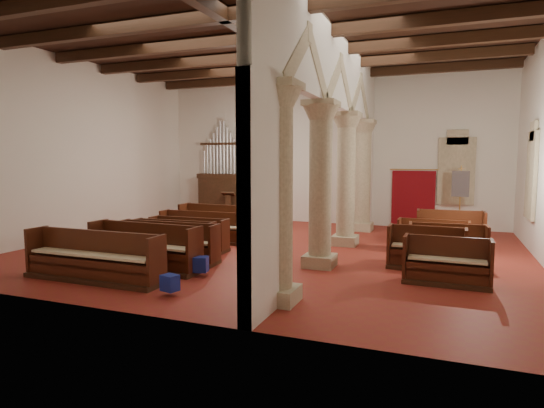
{
  "coord_description": "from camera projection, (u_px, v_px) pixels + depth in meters",
  "views": [
    {
      "loc": [
        4.7,
        -12.29,
        2.71
      ],
      "look_at": [
        -0.24,
        0.5,
        1.3
      ],
      "focal_mm": 30.0,
      "sensor_mm": 36.0,
      "label": 1
    }
  ],
  "objects": [
    {
      "name": "floor",
      "position": [
        274.0,
        250.0,
        13.36
      ],
      "size": [
        14.0,
        14.0,
        0.0
      ],
      "primitive_type": "plane",
      "color": "maroon",
      "rests_on": "ground"
    },
    {
      "name": "tube_heater_b",
      "position": [
        179.0,
        264.0,
        10.96
      ],
      "size": [
        1.13,
        0.4,
        0.11
      ],
      "primitive_type": "cylinder",
      "rotation": [
        0.0,
        1.57,
        0.26
      ],
      "color": "white",
      "rests_on": "floor"
    },
    {
      "name": "nave_pew_3",
      "position": [
        173.0,
        244.0,
        12.62
      ],
      "size": [
        2.47,
        0.75,
        0.97
      ],
      "rotation": [
        0.0,
        0.0,
        0.04
      ],
      "color": "#3B1F13",
      "rests_on": "floor"
    },
    {
      "name": "window_back",
      "position": [
        456.0,
        171.0,
        16.9
      ],
      "size": [
        1.0,
        0.03,
        2.2
      ],
      "primitive_type": "cube",
      "color": "#327158",
      "rests_on": "wall_back"
    },
    {
      "name": "tube_heater_a",
      "position": [
        106.0,
        277.0,
        9.73
      ],
      "size": [
        1.12,
        0.17,
        0.11
      ],
      "primitive_type": "cylinder",
      "rotation": [
        0.0,
        1.57,
        -0.06
      ],
      "color": "silver",
      "rests_on": "floor"
    },
    {
      "name": "nave_pew_5",
      "position": [
        203.0,
        232.0,
        14.63
      ],
      "size": [
        2.99,
        0.72,
        0.97
      ],
      "rotation": [
        0.0,
        0.0,
        0.02
      ],
      "color": "#3B1F13",
      "rests_on": "floor"
    },
    {
      "name": "ceiling",
      "position": [
        274.0,
        40.0,
        12.75
      ],
      "size": [
        14.0,
        14.0,
        0.0
      ],
      "primitive_type": "plane",
      "rotation": [
        3.14,
        0.0,
        0.0
      ],
      "color": "#311A10",
      "rests_on": "wall_back"
    },
    {
      "name": "hymnal_box_b",
      "position": [
        200.0,
        264.0,
        10.4
      ],
      "size": [
        0.41,
        0.36,
        0.35
      ],
      "primitive_type": "cube",
      "rotation": [
        0.0,
        0.0,
        0.24
      ],
      "color": "navy",
      "rests_on": "floor"
    },
    {
      "name": "lectern",
      "position": [
        228.0,
        209.0,
        19.2
      ],
      "size": [
        0.61,
        0.63,
        1.3
      ],
      "rotation": [
        0.0,
        0.0,
        0.25
      ],
      "color": "#3A1E12",
      "rests_on": "floor"
    },
    {
      "name": "dossal_curtain",
      "position": [
        413.0,
        198.0,
        17.48
      ],
      "size": [
        1.8,
        0.07,
        2.17
      ],
      "color": "maroon",
      "rests_on": "floor"
    },
    {
      "name": "aisle_pew_0",
      "position": [
        446.0,
        269.0,
        9.71
      ],
      "size": [
        1.8,
        0.72,
        1.02
      ],
      "rotation": [
        0.0,
        0.0,
        -0.02
      ],
      "color": "#3B1F13",
      "rests_on": "floor"
    },
    {
      "name": "hymnal_box_c",
      "position": [
        279.0,
        244.0,
        13.03
      ],
      "size": [
        0.33,
        0.29,
        0.28
      ],
      "primitive_type": "cube",
      "rotation": [
        0.0,
        0.0,
        -0.28
      ],
      "color": "#161698",
      "rests_on": "floor"
    },
    {
      "name": "pipe_organ",
      "position": [
        223.0,
        188.0,
        19.94
      ],
      "size": [
        2.1,
        0.85,
        4.4
      ],
      "color": "#3B1F13",
      "rests_on": "floor"
    },
    {
      "name": "arcade",
      "position": [
        335.0,
        126.0,
        12.35
      ],
      "size": [
        0.9,
        11.9,
        6.0
      ],
      "color": "beige",
      "rests_on": "floor"
    },
    {
      "name": "aisle_pew_4",
      "position": [
        450.0,
        236.0,
        13.45
      ],
      "size": [
        1.93,
        0.86,
        1.15
      ],
      "rotation": [
        0.0,
        0.0,
        0.05
      ],
      "color": "#3B1F13",
      "rests_on": "floor"
    },
    {
      "name": "hymnal_box_a",
      "position": [
        170.0,
        283.0,
        8.92
      ],
      "size": [
        0.37,
        0.33,
        0.32
      ],
      "primitive_type": "cube",
      "rotation": [
        0.0,
        0.0,
        -0.24
      ],
      "color": "navy",
      "rests_on": "floor"
    },
    {
      "name": "nave_pew_4",
      "position": [
        189.0,
        239.0,
        13.32
      ],
      "size": [
        2.43,
        0.67,
        0.95
      ],
      "rotation": [
        0.0,
        0.0,
        0.01
      ],
      "color": "#3B1F13",
      "rests_on": "floor"
    },
    {
      "name": "aisle_pew_3",
      "position": [
        433.0,
        243.0,
        12.72
      ],
      "size": [
        1.94,
        0.72,
        0.97
      ],
      "rotation": [
        0.0,
        0.0,
        -0.04
      ],
      "color": "#3B1F13",
      "rests_on": "floor"
    },
    {
      "name": "nave_pew_0",
      "position": [
        94.0,
        265.0,
        10.01
      ],
      "size": [
        3.39,
        0.73,
        1.09
      ],
      "rotation": [
        0.0,
        0.0,
        -0.0
      ],
      "color": "#3B1F13",
      "rests_on": "floor"
    },
    {
      "name": "aisle_pew_2",
      "position": [
        447.0,
        252.0,
        11.42
      ],
      "size": [
        1.91,
        0.81,
        1.05
      ],
      "rotation": [
        0.0,
        0.0,
        0.06
      ],
      "color": "#3B1F13",
      "rests_on": "floor"
    },
    {
      "name": "wall_back",
      "position": [
        326.0,
        150.0,
        18.63
      ],
      "size": [
        14.0,
        0.02,
        6.0
      ],
      "primitive_type": "cube",
      "color": "silver",
      "rests_on": "floor"
    },
    {
      "name": "processional_banner",
      "position": [
        459.0,
        214.0,
        15.25
      ],
      "size": [
        0.55,
        0.7,
        2.44
      ],
      "rotation": [
        0.0,
        0.0,
        -0.23
      ],
      "color": "#3B1F13",
      "rests_on": "floor"
    },
    {
      "name": "nave_pew_1",
      "position": [
        144.0,
        254.0,
        11.0
      ],
      "size": [
        3.01,
        0.89,
        1.12
      ],
      "rotation": [
        0.0,
        0.0,
        -0.05
      ],
      "color": "#3B1F13",
      "rests_on": "floor"
    },
    {
      "name": "ceiling_beams",
      "position": [
        274.0,
        46.0,
        12.77
      ],
      "size": [
        13.8,
        11.8,
        0.3
      ],
      "primitive_type": null,
      "color": "#3B1F13",
      "rests_on": "wall_back"
    },
    {
      "name": "nave_pew_2",
      "position": [
        167.0,
        249.0,
        11.84
      ],
      "size": [
        2.84,
        0.77,
        1.03
      ],
      "rotation": [
        0.0,
        0.0,
        0.03
      ],
      "color": "#3B1F13",
      "rests_on": "floor"
    },
    {
      "name": "aisle_pew_1",
      "position": [
        426.0,
        255.0,
        11.01
      ],
      "size": [
        1.84,
        0.75,
        1.04
      ],
      "rotation": [
        0.0,
        0.0,
        -0.03
      ],
      "color": "#3B1F13",
      "rests_on": "floor"
    },
    {
      "name": "nave_pew_6",
      "position": [
        223.0,
        228.0,
        15.02
      ],
      "size": [
        3.19,
        0.95,
        1.13
      ],
      "rotation": [
        0.0,
        0.0,
        -0.06
      ],
      "color": "#3B1F13",
      "rests_on": "floor"
    },
    {
      "name": "window_right_b",
      "position": [
        533.0,
        175.0,
        12.96
      ],
      "size": [
        0.03,
        1.0,
        2.2
      ],
      "primitive_type": "cube",
      "color": "#327158",
      "rests_on": "wall_right"
    },
    {
      "name": "wall_front",
      "position": [
        144.0,
        140.0,
        7.49
      ],
      "size": [
        14.0,
        0.02,
        6.0
      ],
      "primitive_type": "cube",
      "color": "silver",
      "rests_on": "floor"
    },
    {
      "name": "wall_left",
      "position": [
        83.0,
        149.0,
        15.57
      ],
      "size": [
        0.02,
        12.0,
        6.0
      ],
      "primitive_type": "cube",
      "color": "silver",
      "rests_on": "floor"
    }
  ]
}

